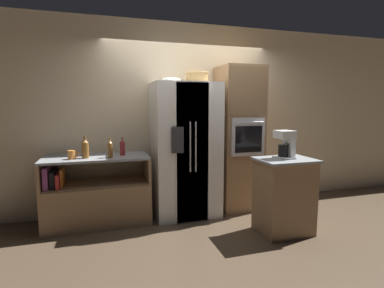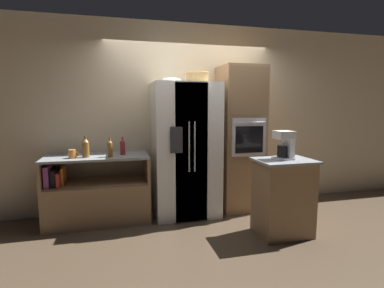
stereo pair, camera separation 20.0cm
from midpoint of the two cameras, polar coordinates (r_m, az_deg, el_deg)
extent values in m
plane|color=#4C3D2D|center=(4.48, 2.21, -13.32)|extent=(20.00, 20.00, 0.00)
cube|color=beige|center=(4.65, 0.65, 5.11)|extent=(12.00, 0.06, 2.80)
cube|color=#93704C|center=(4.34, -16.06, -10.52)|extent=(1.36, 0.64, 0.54)
cube|color=#93704C|center=(4.27, -16.20, -6.94)|extent=(1.31, 0.59, 0.02)
cube|color=#93704C|center=(4.31, -25.14, -5.01)|extent=(0.04, 0.64, 0.34)
cube|color=#93704C|center=(4.26, -7.32, -4.50)|extent=(0.04, 0.64, 0.34)
cube|color=gray|center=(4.20, -16.37, -2.34)|extent=(1.36, 0.64, 0.03)
cube|color=#934784|center=(4.27, -24.32, -5.36)|extent=(0.06, 0.45, 0.27)
cube|color=black|center=(4.26, -23.36, -5.72)|extent=(0.06, 0.38, 0.21)
cube|color=#B72D28|center=(4.26, -22.51, -5.88)|extent=(0.04, 0.47, 0.18)
cube|color=orange|center=(4.25, -21.99, -5.59)|extent=(0.03, 0.30, 0.22)
cube|color=white|center=(4.29, 0.08, -1.12)|extent=(0.91, 0.69, 1.90)
cube|color=white|center=(3.95, 1.27, -1.87)|extent=(0.45, 0.02, 1.86)
cube|color=white|center=(3.96, 1.44, -1.86)|extent=(0.45, 0.02, 1.86)
cylinder|color=#B2B2B7|center=(3.91, 0.93, -0.57)|extent=(0.02, 0.02, 0.66)
cylinder|color=#B2B2B7|center=(3.93, 2.00, -0.53)|extent=(0.02, 0.02, 0.66)
cube|color=#2D2D33|center=(3.87, -1.51, 0.76)|extent=(0.16, 0.01, 0.34)
cube|color=#93704C|center=(4.61, 10.34, 0.97)|extent=(0.62, 0.59, 2.16)
cube|color=silver|center=(4.32, 12.07, 1.28)|extent=(0.51, 0.04, 0.54)
cube|color=black|center=(4.31, 12.18, 0.83)|extent=(0.42, 0.01, 0.38)
cylinder|color=#B2B2B7|center=(4.28, 12.36, 4.03)|extent=(0.45, 0.02, 0.02)
cube|color=olive|center=(4.32, 12.22, 9.84)|extent=(0.59, 0.01, 0.68)
cube|color=#93704C|center=(3.91, 18.38, -9.81)|extent=(0.63, 0.48, 0.91)
cube|color=gray|center=(3.80, 18.67, -3.04)|extent=(0.68, 0.53, 0.03)
cylinder|color=tan|center=(4.35, 2.38, 12.44)|extent=(0.32, 0.32, 0.14)
torus|color=tan|center=(4.35, 2.39, 13.35)|extent=(0.34, 0.34, 0.03)
ellipsoid|color=white|center=(4.28, -2.55, 12.05)|extent=(0.27, 0.27, 0.07)
cylinder|color=brown|center=(4.04, -13.99, -1.07)|extent=(0.07, 0.07, 0.19)
cone|color=brown|center=(4.03, -14.04, 0.51)|extent=(0.07, 0.07, 0.04)
cylinder|color=brown|center=(4.02, -14.06, 1.02)|extent=(0.02, 0.02, 0.04)
cylinder|color=maroon|center=(4.18, -11.73, -0.82)|extent=(0.07, 0.07, 0.17)
cone|color=maroon|center=(4.16, -11.77, 0.62)|extent=(0.07, 0.07, 0.04)
cylinder|color=maroon|center=(4.16, -11.78, 1.09)|extent=(0.02, 0.02, 0.03)
cylinder|color=brown|center=(4.09, -18.27, -1.03)|extent=(0.09, 0.09, 0.20)
cone|color=brown|center=(4.08, -18.34, 0.70)|extent=(0.09, 0.09, 0.05)
cylinder|color=brown|center=(4.07, -18.37, 1.24)|extent=(0.03, 0.03, 0.03)
cylinder|color=orange|center=(4.09, -20.55, -1.78)|extent=(0.10, 0.10, 0.11)
torus|color=orange|center=(4.08, -19.85, -1.76)|extent=(0.07, 0.01, 0.07)
cube|color=white|center=(3.83, 18.40, -2.56)|extent=(0.20, 0.21, 0.02)
cylinder|color=black|center=(3.80, 18.26, -1.33)|extent=(0.12, 0.12, 0.14)
cube|color=white|center=(3.84, 19.31, -0.16)|extent=(0.07, 0.18, 0.34)
cube|color=white|center=(3.79, 18.57, 1.65)|extent=(0.20, 0.21, 0.10)
camera|label=1|loc=(0.10, -88.64, 0.18)|focal=28.00mm
camera|label=2|loc=(0.10, 91.36, -0.18)|focal=28.00mm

